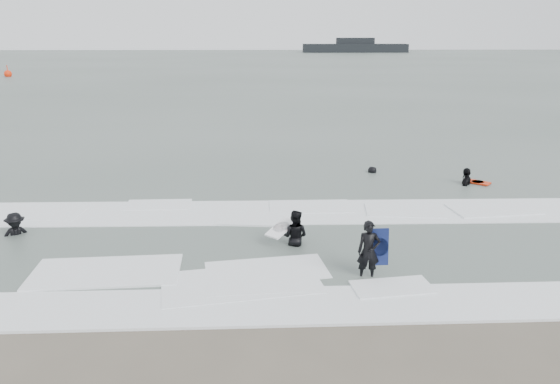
{
  "coord_description": "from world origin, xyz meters",
  "views": [
    {
      "loc": [
        -0.44,
        -11.87,
        6.15
      ],
      "look_at": [
        0.0,
        5.0,
        1.1
      ],
      "focal_mm": 35.0,
      "sensor_mm": 36.0,
      "label": 1
    }
  ],
  "objects_px": {
    "surfer_centre": "(367,279)",
    "buoy": "(8,74)",
    "surfer_breaker": "(17,237)",
    "vessel_horizon": "(355,47)",
    "surfer_right_near": "(466,185)",
    "surfer_right_far": "(372,174)",
    "surfer_wading": "(295,245)"
  },
  "relations": [
    {
      "from": "surfer_right_near",
      "to": "buoy",
      "type": "bearing_deg",
      "value": -112.26
    },
    {
      "from": "surfer_centre",
      "to": "surfer_breaker",
      "type": "height_order",
      "value": "surfer_breaker"
    },
    {
      "from": "surfer_breaker",
      "to": "buoy",
      "type": "distance_m",
      "value": 64.96
    },
    {
      "from": "surfer_right_far",
      "to": "surfer_breaker",
      "type": "bearing_deg",
      "value": 1.66
    },
    {
      "from": "surfer_breaker",
      "to": "surfer_right_near",
      "type": "height_order",
      "value": "surfer_right_near"
    },
    {
      "from": "surfer_centre",
      "to": "surfer_right_far",
      "type": "xyz_separation_m",
      "value": [
        2.13,
        10.59,
        0.0
      ]
    },
    {
      "from": "surfer_breaker",
      "to": "buoy",
      "type": "relative_size",
      "value": 0.98
    },
    {
      "from": "surfer_breaker",
      "to": "buoy",
      "type": "bearing_deg",
      "value": 80.42
    },
    {
      "from": "vessel_horizon",
      "to": "surfer_wading",
      "type": "bearing_deg",
      "value": -99.72
    },
    {
      "from": "surfer_centre",
      "to": "surfer_wading",
      "type": "height_order",
      "value": "surfer_wading"
    },
    {
      "from": "surfer_centre",
      "to": "buoy",
      "type": "xyz_separation_m",
      "value": [
        -36.97,
        62.47,
        0.42
      ]
    },
    {
      "from": "surfer_right_far",
      "to": "buoy",
      "type": "xyz_separation_m",
      "value": [
        -39.11,
        51.88,
        0.42
      ]
    },
    {
      "from": "surfer_wading",
      "to": "surfer_right_far",
      "type": "xyz_separation_m",
      "value": [
        3.87,
        8.27,
        0.0
      ]
    },
    {
      "from": "surfer_breaker",
      "to": "vessel_horizon",
      "type": "xyz_separation_m",
      "value": [
        32.28,
        137.54,
        1.43
      ]
    },
    {
      "from": "surfer_right_near",
      "to": "surfer_right_far",
      "type": "relative_size",
      "value": 1.28
    },
    {
      "from": "buoy",
      "to": "surfer_breaker",
      "type": "bearing_deg",
      "value": -65.75
    },
    {
      "from": "surfer_centre",
      "to": "vessel_horizon",
      "type": "relative_size",
      "value": 0.06
    },
    {
      "from": "surfer_right_far",
      "to": "surfer_centre",
      "type": "bearing_deg",
      "value": 49.69
    },
    {
      "from": "surfer_breaker",
      "to": "surfer_right_near",
      "type": "xyz_separation_m",
      "value": [
        15.92,
        5.39,
        0.0
      ]
    },
    {
      "from": "surfer_right_far",
      "to": "buoy",
      "type": "height_order",
      "value": "buoy"
    },
    {
      "from": "surfer_centre",
      "to": "surfer_breaker",
      "type": "bearing_deg",
      "value": 164.94
    },
    {
      "from": "surfer_right_near",
      "to": "surfer_right_far",
      "type": "xyz_separation_m",
      "value": [
        -3.5,
        1.95,
        0.0
      ]
    },
    {
      "from": "surfer_breaker",
      "to": "buoy",
      "type": "height_order",
      "value": "buoy"
    },
    {
      "from": "surfer_breaker",
      "to": "vessel_horizon",
      "type": "relative_size",
      "value": 0.06
    },
    {
      "from": "surfer_centre",
      "to": "surfer_right_far",
      "type": "relative_size",
      "value": 1.08
    },
    {
      "from": "surfer_right_near",
      "to": "buoy",
      "type": "height_order",
      "value": "buoy"
    },
    {
      "from": "surfer_breaker",
      "to": "buoy",
      "type": "xyz_separation_m",
      "value": [
        -26.68,
        59.23,
        0.42
      ]
    },
    {
      "from": "surfer_centre",
      "to": "buoy",
      "type": "distance_m",
      "value": 72.59
    },
    {
      "from": "surfer_centre",
      "to": "surfer_right_far",
      "type": "distance_m",
      "value": 10.8
    },
    {
      "from": "surfer_wading",
      "to": "buoy",
      "type": "relative_size",
      "value": 1.0
    },
    {
      "from": "surfer_breaker",
      "to": "surfer_right_far",
      "type": "xyz_separation_m",
      "value": [
        12.43,
        7.34,
        0.0
      ]
    },
    {
      "from": "surfer_right_near",
      "to": "vessel_horizon",
      "type": "distance_m",
      "value": 133.16
    }
  ]
}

